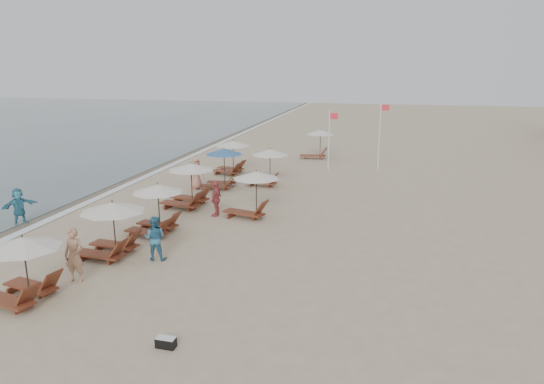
% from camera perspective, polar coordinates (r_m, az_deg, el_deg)
% --- Properties ---
extents(ground, '(160.00, 160.00, 0.00)m').
position_cam_1_polar(ground, '(17.61, -1.77, -9.48)').
color(ground, tan).
rests_on(ground, ground).
extents(wet_sand_band, '(3.20, 140.00, 0.01)m').
position_cam_1_polar(wet_sand_band, '(31.37, -19.26, 0.43)').
color(wet_sand_band, '#6B5E4C').
rests_on(wet_sand_band, ground).
extents(foam_line, '(0.50, 140.00, 0.02)m').
position_cam_1_polar(foam_line, '(30.69, -17.22, 0.32)').
color(foam_line, white).
rests_on(foam_line, ground).
extents(lounger_station_0, '(2.55, 2.24, 2.11)m').
position_cam_1_polar(lounger_station_0, '(17.19, -26.80, -7.78)').
color(lounger_station_0, brown).
rests_on(lounger_station_0, ground).
extents(lounger_station_1, '(2.67, 2.43, 2.14)m').
position_cam_1_polar(lounger_station_1, '(19.85, -18.09, -3.89)').
color(lounger_station_1, brown).
rests_on(lounger_station_1, ground).
extents(lounger_station_2, '(2.53, 2.19, 2.21)m').
position_cam_1_polar(lounger_station_2, '(21.96, -13.30, -1.90)').
color(lounger_station_2, brown).
rests_on(lounger_station_2, ground).
extents(lounger_station_3, '(2.79, 2.35, 2.27)m').
position_cam_1_polar(lounger_station_3, '(25.92, -9.70, 0.69)').
color(lounger_station_3, brown).
rests_on(lounger_station_3, ground).
extents(lounger_station_4, '(2.42, 2.19, 2.37)m').
position_cam_1_polar(lounger_station_4, '(29.53, -5.79, 2.86)').
color(lounger_station_4, brown).
rests_on(lounger_station_4, ground).
extents(lounger_station_5, '(2.58, 2.34, 2.22)m').
position_cam_1_polar(lounger_station_5, '(33.49, -4.78, 4.11)').
color(lounger_station_5, brown).
rests_on(lounger_station_5, ground).
extents(inland_station_0, '(2.77, 2.24, 2.22)m').
position_cam_1_polar(inland_station_0, '(23.66, -2.46, 0.21)').
color(inland_station_0, brown).
rests_on(inland_station_0, ground).
extents(inland_station_1, '(2.63, 2.24, 2.22)m').
position_cam_1_polar(inland_station_1, '(29.85, -0.64, 3.34)').
color(inland_station_1, brown).
rests_on(inland_station_1, ground).
extents(inland_station_2, '(2.74, 2.24, 2.22)m').
position_cam_1_polar(inland_station_2, '(38.93, 5.17, 5.79)').
color(inland_station_2, brown).
rests_on(inland_station_2, ground).
extents(beachgoer_near, '(0.71, 0.49, 1.89)m').
position_cam_1_polar(beachgoer_near, '(18.00, -21.64, -6.75)').
color(beachgoer_near, '#A37658').
rests_on(beachgoer_near, ground).
extents(beachgoer_mid_a, '(0.90, 0.74, 1.70)m').
position_cam_1_polar(beachgoer_mid_a, '(19.16, -13.23, -5.14)').
color(beachgoer_mid_a, '#2D6A89').
rests_on(beachgoer_mid_a, ground).
extents(beachgoer_far_a, '(0.48, 1.03, 1.72)m').
position_cam_1_polar(beachgoer_far_a, '(24.12, -6.41, -0.77)').
color(beachgoer_far_a, '#B4484B').
rests_on(beachgoer_far_a, ground).
extents(beachgoer_far_b, '(1.07, 1.02, 1.84)m').
position_cam_1_polar(beachgoer_far_b, '(29.57, -8.62, 2.10)').
color(beachgoer_far_b, tan).
rests_on(beachgoer_far_b, ground).
extents(waterline_walker, '(1.21, 1.60, 1.68)m').
position_cam_1_polar(waterline_walker, '(25.57, -26.93, -1.45)').
color(waterline_walker, teal).
rests_on(waterline_walker, ground).
extents(duffel_bag, '(0.53, 0.28, 0.29)m').
position_cam_1_polar(duffel_bag, '(13.76, -12.02, -16.43)').
color(duffel_bag, black).
rests_on(duffel_bag, ground).
extents(flag_pole_near, '(0.60, 0.08, 4.14)m').
position_cam_1_polar(flag_pole_near, '(34.43, 6.59, 6.23)').
color(flag_pole_near, silver).
rests_on(flag_pole_near, ground).
extents(flag_pole_far, '(0.60, 0.08, 4.68)m').
position_cam_1_polar(flag_pole_far, '(35.31, 12.25, 6.67)').
color(flag_pole_far, silver).
rests_on(flag_pole_far, ground).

